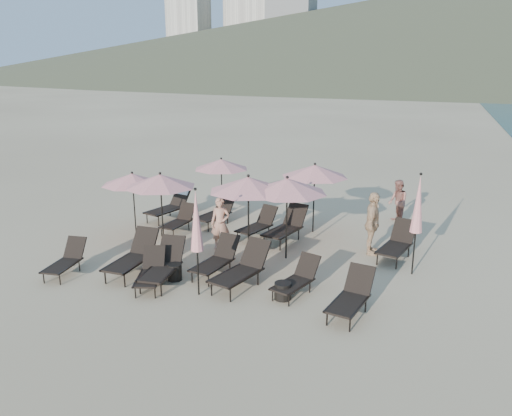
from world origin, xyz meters
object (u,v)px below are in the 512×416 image
(lounger_3, at_px, (217,259))
(side_table_1, at_px, (283,291))
(lounger_5, at_px, (352,296))
(umbrella_open_5, at_px, (132,179))
(lounger_0, at_px, (66,260))
(lounger_1, at_px, (133,256))
(lounger_6, at_px, (172,203))
(umbrella_closed_1, at_px, (418,205))
(umbrella_closed_0, at_px, (196,221))
(side_table_0, at_px, (175,272))
(lounger_12, at_px, (164,264))
(lounger_2, at_px, (151,271))
(umbrella_open_3, at_px, (221,164))
(beachgoer_a, at_px, (220,224))
(lounger_10, at_px, (287,226))
(umbrella_open_0, at_px, (160,181))
(lounger_9, at_px, (258,224))
(beachgoer_c, at_px, (372,224))
(lounger_11, at_px, (397,243))
(umbrella_open_1, at_px, (248,184))
(umbrella_open_4, at_px, (315,171))
(beachgoer_b, at_px, (398,202))
(lounger_4, at_px, (242,268))
(lounger_13, at_px, (297,278))
(lounger_7, at_px, (179,220))
(lounger_8, at_px, (216,211))
(umbrella_open_2, at_px, (287,186))

(lounger_3, xyz_separation_m, side_table_1, (2.08, -0.81, -0.23))
(lounger_5, xyz_separation_m, umbrella_open_5, (-7.56, 3.02, 1.44))
(lounger_0, xyz_separation_m, lounger_1, (1.66, 0.66, 0.10))
(lounger_6, relative_size, umbrella_open_5, 0.94)
(lounger_3, relative_size, umbrella_closed_1, 0.62)
(umbrella_closed_0, bearing_deg, side_table_0, 149.48)
(lounger_12, bearing_deg, lounger_2, -121.86)
(umbrella_open_3, height_order, beachgoer_a, umbrella_open_3)
(lounger_10, height_order, umbrella_open_3, umbrella_open_3)
(lounger_1, distance_m, beachgoer_a, 2.89)
(lounger_0, distance_m, umbrella_open_0, 3.53)
(lounger_9, height_order, lounger_12, lounger_12)
(umbrella_closed_1, distance_m, beachgoer_c, 1.96)
(lounger_10, relative_size, lounger_11, 1.06)
(umbrella_open_1, distance_m, umbrella_open_3, 4.39)
(lounger_11, relative_size, umbrella_closed_1, 0.67)
(umbrella_open_3, xyz_separation_m, umbrella_open_4, (3.68, -0.83, 0.17))
(lounger_1, height_order, umbrella_closed_1, umbrella_closed_1)
(beachgoer_b, bearing_deg, lounger_4, -50.14)
(lounger_13, distance_m, umbrella_open_5, 6.78)
(lounger_7, relative_size, lounger_8, 0.82)
(lounger_10, height_order, lounger_12, lounger_10)
(umbrella_open_4, relative_size, side_table_1, 5.67)
(lounger_4, xyz_separation_m, umbrella_open_4, (0.64, 4.81, 1.59))
(lounger_4, distance_m, side_table_0, 1.82)
(lounger_13, bearing_deg, umbrella_open_4, 116.83)
(umbrella_open_4, bearing_deg, lounger_7, -160.76)
(lounger_2, distance_m, lounger_11, 6.96)
(umbrella_closed_1, bearing_deg, lounger_5, -112.55)
(lounger_5, bearing_deg, lounger_8, 148.36)
(lounger_0, relative_size, umbrella_open_2, 0.63)
(beachgoer_b, bearing_deg, lounger_6, -99.10)
(lounger_3, bearing_deg, lounger_12, -131.58)
(lounger_11, distance_m, beachgoer_b, 3.53)
(umbrella_open_2, bearing_deg, lounger_11, 20.33)
(lounger_4, bearing_deg, lounger_3, 167.36)
(lounger_12, relative_size, umbrella_open_4, 0.78)
(beachgoer_b, bearing_deg, beachgoer_a, -71.72)
(umbrella_open_1, bearing_deg, side_table_1, -52.99)
(side_table_0, bearing_deg, umbrella_open_3, 102.03)
(beachgoer_c, bearing_deg, umbrella_closed_1, -134.93)
(lounger_7, distance_m, lounger_13, 5.96)
(umbrella_closed_1, bearing_deg, lounger_13, -139.50)
(umbrella_closed_1, height_order, beachgoer_c, umbrella_closed_1)
(lounger_2, relative_size, umbrella_closed_1, 0.58)
(umbrella_open_3, xyz_separation_m, umbrella_open_5, (-1.71, -3.13, -0.03))
(beachgoer_b, bearing_deg, beachgoer_c, -32.63)
(lounger_11, height_order, lounger_13, lounger_11)
(umbrella_open_3, distance_m, beachgoer_c, 6.26)
(lounger_3, bearing_deg, umbrella_closed_1, 29.22)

